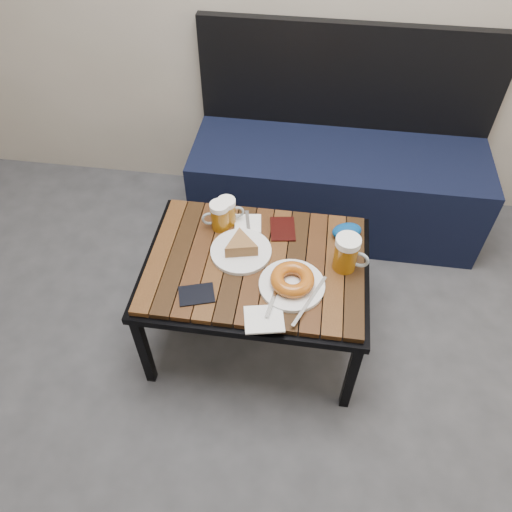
# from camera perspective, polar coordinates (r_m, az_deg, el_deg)

# --- Properties ---
(bench) EXTENTS (1.40, 0.50, 0.95)m
(bench) POSITION_cam_1_polar(r_m,az_deg,el_deg) (2.55, 9.18, 8.79)
(bench) COLOR black
(bench) RESTS_ON ground
(cafe_table) EXTENTS (0.84, 0.62, 0.47)m
(cafe_table) POSITION_cam_1_polar(r_m,az_deg,el_deg) (1.88, -0.00, -1.47)
(cafe_table) COLOR black
(cafe_table) RESTS_ON ground
(beer_mug_left) EXTENTS (0.11, 0.09, 0.12)m
(beer_mug_left) POSITION_cam_1_polar(r_m,az_deg,el_deg) (1.94, -4.21, 4.60)
(beer_mug_left) COLOR #8C530B
(beer_mug_left) RESTS_ON cafe_table
(beer_mug_centre) EXTENTS (0.11, 0.09, 0.12)m
(beer_mug_centre) POSITION_cam_1_polar(r_m,az_deg,el_deg) (1.96, -3.29, 5.13)
(beer_mug_centre) COLOR #8C530B
(beer_mug_centre) RESTS_ON cafe_table
(beer_mug_right) EXTENTS (0.14, 0.10, 0.14)m
(beer_mug_right) POSITION_cam_1_polar(r_m,az_deg,el_deg) (1.81, 10.35, 0.30)
(beer_mug_right) COLOR #8C530B
(beer_mug_right) RESTS_ON cafe_table
(plate_pie) EXTENTS (0.23, 0.23, 0.06)m
(plate_pie) POSITION_cam_1_polar(r_m,az_deg,el_deg) (1.86, -1.74, 0.92)
(plate_pie) COLOR white
(plate_pie) RESTS_ON cafe_table
(plate_bagel) EXTENTS (0.24, 0.30, 0.06)m
(plate_bagel) POSITION_cam_1_polar(r_m,az_deg,el_deg) (1.75, 4.15, -2.97)
(plate_bagel) COLOR white
(plate_bagel) RESTS_ON cafe_table
(napkin_left) EXTENTS (0.12, 0.14, 0.01)m
(napkin_left) POSITION_cam_1_polar(r_m,az_deg,el_deg) (1.98, -0.93, 3.73)
(napkin_left) COLOR white
(napkin_left) RESTS_ON cafe_table
(napkin_right) EXTENTS (0.15, 0.14, 0.01)m
(napkin_right) POSITION_cam_1_polar(r_m,az_deg,el_deg) (1.68, 0.93, -7.23)
(napkin_right) COLOR white
(napkin_right) RESTS_ON cafe_table
(passport_navy) EXTENTS (0.14, 0.12, 0.01)m
(passport_navy) POSITION_cam_1_polar(r_m,az_deg,el_deg) (1.76, -6.81, -4.38)
(passport_navy) COLOR black
(passport_navy) RESTS_ON cafe_table
(passport_burgundy) EXTENTS (0.11, 0.15, 0.01)m
(passport_burgundy) POSITION_cam_1_polar(r_m,az_deg,el_deg) (1.96, 3.07, 3.11)
(passport_burgundy) COLOR black
(passport_burgundy) RESTS_ON cafe_table
(knit_pouch) EXTENTS (0.14, 0.11, 0.05)m
(knit_pouch) POSITION_cam_1_polar(r_m,az_deg,el_deg) (1.95, 10.33, 2.82)
(knit_pouch) COLOR navy
(knit_pouch) RESTS_ON cafe_table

